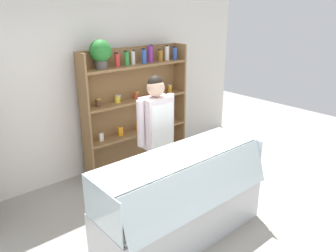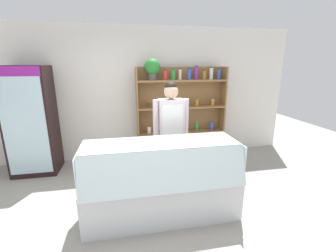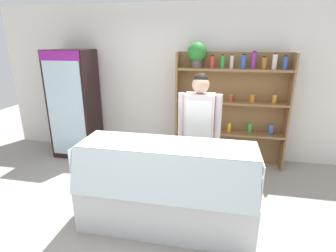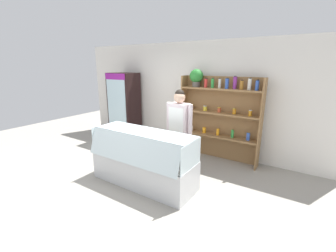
# 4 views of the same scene
# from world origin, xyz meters

# --- Properties ---
(ground_plane) EXTENTS (12.00, 12.00, 0.00)m
(ground_plane) POSITION_xyz_m (0.00, 0.00, 0.00)
(ground_plane) COLOR gray
(back_wall) EXTENTS (6.80, 0.10, 2.70)m
(back_wall) POSITION_xyz_m (0.00, 2.29, 1.35)
(back_wall) COLOR white
(back_wall) RESTS_ON ground
(shelving_unit) EXTENTS (1.83, 0.31, 2.06)m
(shelving_unit) POSITION_xyz_m (0.87, 1.99, 1.19)
(shelving_unit) COLOR olive
(shelving_unit) RESTS_ON ground
(deli_display_case) EXTENTS (1.96, 0.76, 1.01)m
(deli_display_case) POSITION_xyz_m (0.22, 0.14, 0.31)
(deli_display_case) COLOR silver
(deli_display_case) RESTS_ON ground
(shop_clerk) EXTENTS (0.57, 0.25, 1.70)m
(shop_clerk) POSITION_xyz_m (0.52, 0.92, 1.00)
(shop_clerk) COLOR #2D2D38
(shop_clerk) RESTS_ON ground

